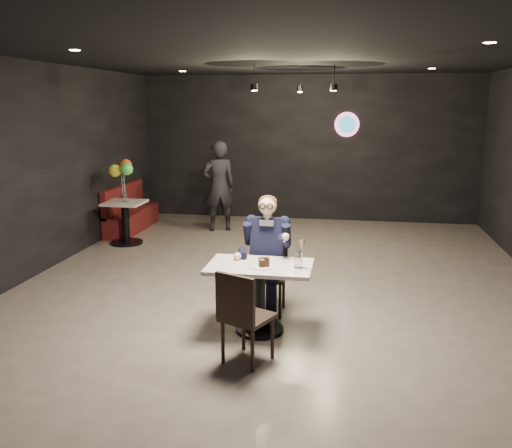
% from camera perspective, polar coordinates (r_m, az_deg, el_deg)
% --- Properties ---
extents(floor, '(9.00, 9.00, 0.00)m').
position_cam_1_polar(floor, '(7.36, 2.40, -6.59)').
color(floor, gray).
rests_on(floor, ground).
extents(wall_sign, '(0.50, 0.06, 0.50)m').
position_cam_1_polar(wall_sign, '(11.38, 9.55, 10.29)').
color(wall_sign, pink).
rests_on(wall_sign, floor).
extents(pendant_lights, '(1.40, 1.20, 0.36)m').
position_cam_1_polar(pendant_lights, '(8.96, 4.30, 15.51)').
color(pendant_lights, black).
rests_on(pendant_lights, floor).
extents(main_table, '(1.10, 0.70, 0.75)m').
position_cam_1_polar(main_table, '(5.85, 0.40, -7.82)').
color(main_table, silver).
rests_on(main_table, floor).
extents(chair_far, '(0.42, 0.46, 0.92)m').
position_cam_1_polar(chair_far, '(6.33, 1.22, -5.40)').
color(chair_far, black).
rests_on(chair_far, floor).
extents(chair_near, '(0.57, 0.59, 0.92)m').
position_cam_1_polar(chair_near, '(5.18, -0.87, -9.58)').
color(chair_near, black).
rests_on(chair_near, floor).
extents(seated_man, '(0.60, 0.80, 1.44)m').
position_cam_1_polar(seated_man, '(6.26, 1.23, -3.13)').
color(seated_man, black).
rests_on(seated_man, floor).
extents(dessert_plate, '(0.23, 0.23, 0.01)m').
position_cam_1_polar(dessert_plate, '(5.63, 0.69, -4.52)').
color(dessert_plate, white).
rests_on(dessert_plate, main_table).
extents(cake_slice, '(0.13, 0.12, 0.07)m').
position_cam_1_polar(cake_slice, '(5.63, 0.83, -4.07)').
color(cake_slice, black).
rests_on(cake_slice, dessert_plate).
extents(mint_leaf, '(0.06, 0.04, 0.01)m').
position_cam_1_polar(mint_leaf, '(5.58, 0.61, -3.79)').
color(mint_leaf, green).
rests_on(mint_leaf, cake_slice).
extents(sundae_glass, '(0.09, 0.09, 0.19)m').
position_cam_1_polar(sundae_glass, '(5.62, 4.46, -3.66)').
color(sundae_glass, silver).
rests_on(sundae_glass, main_table).
extents(wafer_cone, '(0.08, 0.08, 0.13)m').
position_cam_1_polar(wafer_cone, '(5.53, 4.89, -2.32)').
color(wafer_cone, tan).
rests_on(wafer_cone, sundae_glass).
extents(booth_bench, '(0.44, 1.77, 0.88)m').
position_cam_1_polar(booth_bench, '(10.76, -12.96, 1.67)').
color(booth_bench, '#4E1110').
rests_on(booth_bench, floor).
extents(side_table, '(0.65, 0.65, 0.81)m').
position_cam_1_polar(side_table, '(9.75, -13.57, 0.31)').
color(side_table, silver).
rests_on(side_table, floor).
extents(balloon_vase, '(0.10, 0.10, 0.15)m').
position_cam_1_polar(balloon_vase, '(9.67, -13.69, 2.75)').
color(balloon_vase, silver).
rests_on(balloon_vase, side_table).
extents(balloon_bunch, '(0.39, 0.39, 0.65)m').
position_cam_1_polar(balloon_bunch, '(9.61, -13.81, 5.08)').
color(balloon_bunch, yellow).
rests_on(balloon_bunch, balloon_vase).
extents(passerby, '(0.74, 0.62, 1.73)m').
position_cam_1_polar(passerby, '(10.43, -3.94, 3.98)').
color(passerby, black).
rests_on(passerby, floor).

